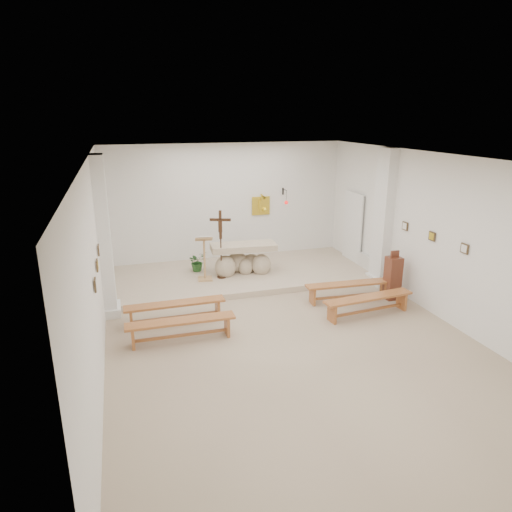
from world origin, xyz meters
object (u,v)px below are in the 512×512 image
object	(u,v)px
altar	(243,261)
bench_right_front	(349,287)
bench_right_second	(368,301)
lectern	(204,258)
bench_left_front	(175,307)
donation_pedestal	(393,278)
crucifix_stand	(221,239)
bench_left_second	(181,325)

from	to	relation	value
altar	bench_right_front	world-z (taller)	altar
altar	bench_right_second	size ratio (longest dim) A/B	0.83
lectern	bench_left_front	distance (m)	2.29
altar	donation_pedestal	size ratio (longest dim) A/B	1.47
crucifix_stand	bench_right_second	xyz separation A→B (m)	(2.64, -2.93, -0.85)
bench_right_front	lectern	bearing A→B (deg)	150.59
donation_pedestal	bench_left_second	distance (m)	5.21
altar	bench_right_second	bearing A→B (deg)	-52.98
crucifix_stand	bench_right_front	distance (m)	3.45
donation_pedestal	altar	bearing A→B (deg)	141.29
donation_pedestal	bench_right_front	world-z (taller)	donation_pedestal
lectern	bench_left_front	world-z (taller)	lectern
altar	bench_right_front	size ratio (longest dim) A/B	0.83
bench_right_second	bench_left_second	bearing A→B (deg)	174.65
crucifix_stand	bench_left_second	distance (m)	3.39
crucifix_stand	bench_left_front	xyz separation A→B (m)	(-1.47, -2.04, -0.85)
bench_left_front	bench_right_front	size ratio (longest dim) A/B	0.99
bench_right_second	crucifix_stand	bearing A→B (deg)	126.71
bench_right_second	bench_left_front	bearing A→B (deg)	162.50
altar	donation_pedestal	distance (m)	3.91
lectern	bench_left_front	size ratio (longest dim) A/B	0.57
lectern	crucifix_stand	size ratio (longest dim) A/B	0.67
donation_pedestal	bench_right_second	distance (m)	1.27
bench_left_front	bench_right_front	distance (m)	4.11
bench_left_front	bench_right_second	size ratio (longest dim) A/B	0.99
donation_pedestal	bench_left_front	world-z (taller)	donation_pedestal
lectern	bench_left_front	xyz separation A→B (m)	(-1.02, -2.01, -0.41)
altar	lectern	size ratio (longest dim) A/B	1.47
lectern	donation_pedestal	bearing A→B (deg)	-20.24
lectern	bench_right_second	xyz separation A→B (m)	(3.09, -2.89, -0.41)
donation_pedestal	bench_left_front	xyz separation A→B (m)	(-5.16, 0.19, -0.20)
crucifix_stand	bench_left_second	bearing A→B (deg)	-95.90
lectern	bench_left_second	bearing A→B (deg)	-101.78
donation_pedestal	bench_left_second	size ratio (longest dim) A/B	0.57
lectern	crucifix_stand	xyz separation A→B (m)	(0.45, 0.04, 0.44)
bench_left_front	lectern	bearing A→B (deg)	62.68
bench_right_front	bench_right_second	size ratio (longest dim) A/B	1.00
bench_right_second	lectern	bearing A→B (deg)	131.53
lectern	bench_right_second	bearing A→B (deg)	-35.40
altar	donation_pedestal	bearing A→B (deg)	-34.22
lectern	bench_left_second	distance (m)	3.10
bench_left_front	bench_right_second	xyz separation A→B (m)	(4.11, -0.89, 0.00)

